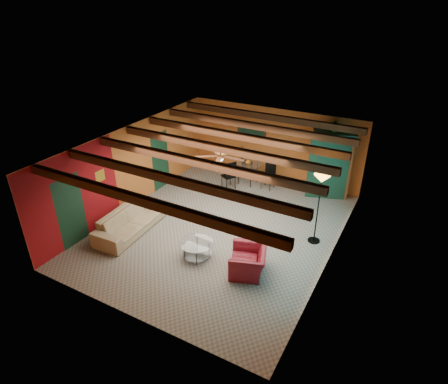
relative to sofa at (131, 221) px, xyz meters
The scene contains 11 objects.
room 3.38m from the sofa, 33.61° to the left, with size 6.52×8.01×2.71m.
sofa is the anchor object (origin of this frame).
armchair 3.84m from the sofa, ahead, with size 1.01×0.88×0.66m, color maroon.
coffee_table 2.39m from the sofa, ahead, with size 0.92×0.92×0.47m, color silver, non-canonical shape.
dining_table 4.85m from the sofa, 70.32° to the left, with size 2.06×2.06×1.07m, color silver, non-canonical shape.
armoire 6.82m from the sofa, 48.77° to the left, with size 1.27×0.63×2.23m, color brown.
floor_lamp 5.39m from the sofa, 23.20° to the left, with size 0.43×0.43×2.10m, color black, non-canonical shape.
ceiling_fan 3.33m from the sofa, 31.62° to the left, with size 1.50×1.50×0.44m, color #472614, non-canonical shape.
painting 5.68m from the sofa, 75.70° to the left, with size 1.05×0.03×0.65m, color black.
potted_plant 7.10m from the sofa, 48.77° to the left, with size 0.45×0.39×0.50m, color #26661E.
vase 4.92m from the sofa, 70.32° to the left, with size 0.19×0.19×0.19m, color orange.
Camera 1 is at (4.72, -8.42, 6.35)m, focal length 30.61 mm.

